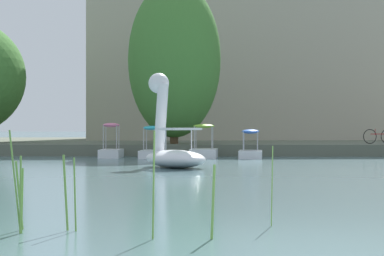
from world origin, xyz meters
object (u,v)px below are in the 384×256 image
at_px(pedal_boat_blue, 251,150).
at_px(pedal_boat_pink, 111,149).
at_px(swan_boat, 172,144).
at_px(tree_willow_overhanging, 174,59).
at_px(pedal_boat_cyan, 152,149).
at_px(bicycle_parked, 379,136).
at_px(pedal_boat_lime, 204,148).

relative_size(pedal_boat_blue, pedal_boat_pink, 1.08).
distance_m(swan_boat, tree_willow_overhanging, 11.77).
xyz_separation_m(pedal_boat_cyan, bicycle_parked, (11.38, 4.13, 0.53)).
height_order(pedal_boat_blue, pedal_boat_pink, pedal_boat_pink).
height_order(pedal_boat_lime, tree_willow_overhanging, tree_willow_overhanging).
relative_size(swan_boat, pedal_boat_pink, 1.82).
distance_m(swan_boat, pedal_boat_lime, 7.71).
relative_size(pedal_boat_pink, tree_willow_overhanging, 0.22).
bearing_deg(pedal_boat_cyan, pedal_boat_lime, 11.12).
relative_size(pedal_boat_blue, pedal_boat_cyan, 1.01).
relative_size(swan_boat, tree_willow_overhanging, 0.41).
bearing_deg(tree_willow_overhanging, pedal_boat_blue, -45.92).
relative_size(swan_boat, pedal_boat_lime, 1.71).
xyz_separation_m(swan_boat, pedal_boat_cyan, (-1.26, 7.15, -0.42)).
bearing_deg(swan_boat, pedal_boat_blue, 65.68).
relative_size(tree_willow_overhanging, bicycle_parked, 4.93).
bearing_deg(pedal_boat_pink, swan_boat, -67.24).
distance_m(swan_boat, pedal_boat_blue, 7.94).
xyz_separation_m(pedal_boat_blue, bicycle_parked, (6.85, 4.05, 0.55)).
bearing_deg(bicycle_parked, swan_boat, -131.90).
bearing_deg(swan_boat, tree_willow_overhanging, 92.22).
height_order(pedal_boat_cyan, pedal_boat_pink, pedal_boat_pink).
xyz_separation_m(swan_boat, tree_willow_overhanging, (-0.43, 11.03, 4.08)).
xyz_separation_m(swan_boat, pedal_boat_lime, (1.12, 7.61, -0.38)).
distance_m(pedal_boat_blue, pedal_boat_pink, 6.49).
bearing_deg(bicycle_parked, pedal_boat_pink, -164.83).
bearing_deg(pedal_boat_blue, swan_boat, -114.32).
bearing_deg(swan_boat, pedal_boat_lime, 81.66).
height_order(pedal_boat_blue, tree_willow_overhanging, tree_willow_overhanging).
bearing_deg(pedal_boat_lime, pedal_boat_pink, 179.41).
bearing_deg(swan_boat, pedal_boat_pink, 112.76).
bearing_deg(bicycle_parked, pedal_boat_lime, -157.87).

